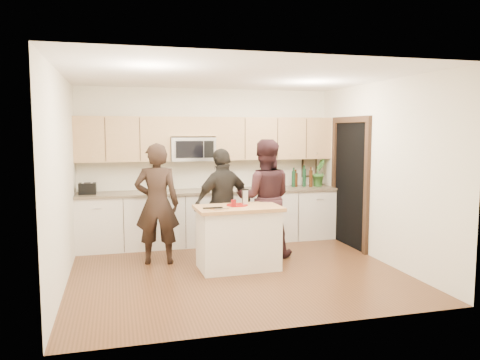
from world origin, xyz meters
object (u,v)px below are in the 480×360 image
object	(u,v)px
woman_center	(264,198)
woman_right	(223,204)
toaster	(88,189)
island	(238,237)
woman_left	(157,204)

from	to	relation	value
woman_center	woman_right	xyz separation A→B (m)	(-0.67, -0.02, -0.07)
woman_center	toaster	bearing A→B (deg)	-4.90
island	woman_right	xyz separation A→B (m)	(-0.09, 0.55, 0.40)
woman_left	woman_center	size ratio (longest dim) A/B	0.98
woman_left	woman_right	size ratio (longest dim) A/B	1.05
woman_left	woman_center	world-z (taller)	woman_center
toaster	woman_center	bearing A→B (deg)	-20.36
island	woman_center	xyz separation A→B (m)	(0.57, 0.57, 0.46)
island	woman_right	world-z (taller)	woman_right
woman_center	woman_right	world-z (taller)	woman_center
woman_left	woman_right	xyz separation A→B (m)	(1.00, -0.01, -0.04)
island	toaster	world-z (taller)	toaster
toaster	woman_center	distance (m)	2.87
island	woman_center	world-z (taller)	woman_center
island	woman_center	distance (m)	0.93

